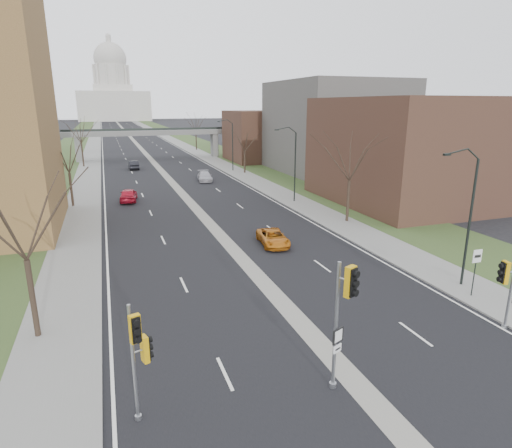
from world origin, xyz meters
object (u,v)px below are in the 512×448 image
car_left_far (133,165)px  speed_limit_sign (476,264)px  signal_pole_left (139,347)px  signal_pole_median (344,305)px  car_left_near (128,195)px  car_right_mid (205,176)px  car_right_near (273,238)px

car_left_far → speed_limit_sign: bearing=102.8°
signal_pole_left → speed_limit_sign: signal_pole_left is taller
signal_pole_median → car_left_near: signal_pole_median is taller
signal_pole_left → signal_pole_median: signal_pole_median is taller
speed_limit_sign → car_left_far: (-15.50, 61.71, -1.37)m
signal_pole_left → car_right_mid: size_ratio=0.95×
speed_limit_sign → car_right_near: size_ratio=0.65×
speed_limit_sign → car_right_mid: size_ratio=0.59×
signal_pole_median → car_right_mid: bearing=60.6°
car_right_near → signal_pole_left: bearing=-117.8°
car_left_near → car_left_far: (2.43, 27.31, -0.03)m
car_left_far → car_right_mid: 18.89m
car_left_near → car_right_near: (10.31, -21.09, -0.17)m
signal_pole_left → signal_pole_median: size_ratio=0.85×
car_right_mid → car_left_far: bearing=126.8°
car_right_near → car_right_mid: bearing=94.1°
speed_limit_sign → car_right_near: 15.41m
car_left_near → car_right_near: bearing=123.2°
speed_limit_sign → car_left_far: speed_limit_sign is taller
signal_pole_left → car_right_mid: 51.31m
car_right_near → signal_pole_median: bearing=-96.7°
signal_pole_median → car_left_far: signal_pole_median is taller
car_left_near → car_left_far: 27.42m
signal_pole_median → car_left_far: size_ratio=1.19×
signal_pole_median → car_left_near: 40.03m
speed_limit_sign → car_right_mid: (-6.17, 45.29, -1.42)m
car_left_far → car_right_near: car_left_far is taller
signal_pole_left → signal_pole_median: bearing=-24.5°
car_right_mid → signal_pole_left: bearing=-98.1°
signal_pole_median → car_right_near: 19.17m
signal_pole_left → car_left_far: size_ratio=1.00×
car_right_near → car_right_mid: 32.02m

